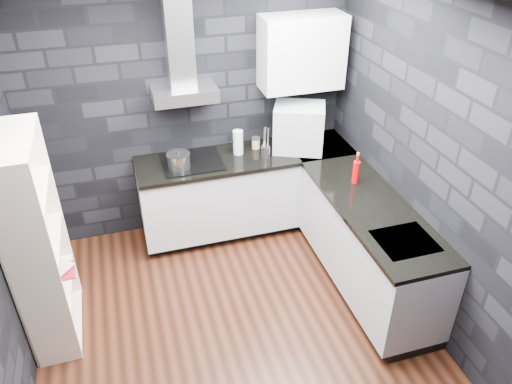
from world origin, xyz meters
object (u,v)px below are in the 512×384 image
pot (179,161)px  utensil_crock (266,151)px  red_bottle (356,172)px  bookshelf (38,244)px  glass_vase (238,142)px  fruit_bowl (35,250)px  appliance_garage (299,129)px  storage_jar (256,143)px

pot → utensil_crock: (0.87, -0.01, -0.02)m
pot → red_bottle: bearing=-25.8°
bookshelf → glass_vase: bearing=36.3°
pot → glass_vase: (0.62, 0.12, 0.05)m
utensil_crock → red_bottle: bearing=-48.3°
utensil_crock → fruit_bowl: size_ratio=0.58×
appliance_garage → bookshelf: (-2.47, -0.91, -0.22)m
bookshelf → storage_jar: bearing=35.3°
pot → red_bottle: size_ratio=1.01×
glass_vase → bookshelf: bearing=-152.1°
appliance_garage → fruit_bowl: bearing=-134.1°
storage_jar → fruit_bowl: (-2.06, -1.16, -0.01)m
pot → appliance_garage: bearing=2.5°
red_bottle → fruit_bowl: red_bottle is taller
appliance_garage → bookshelf: bearing=-136.4°
glass_vase → storage_jar: bearing=17.4°
pot → storage_jar: bearing=12.9°
pot → appliance_garage: appliance_garage is taller
appliance_garage → fruit_bowl: (-2.47, -1.02, -0.19)m
appliance_garage → fruit_bowl: 2.68m
glass_vase → red_bottle: bearing=-44.0°
fruit_bowl → storage_jar: bearing=29.4°
utensil_crock → pot: bearing=179.1°
glass_vase → utensil_crock: (0.25, -0.14, -0.07)m
bookshelf → fruit_bowl: bookshelf is taller
glass_vase → appliance_garage: size_ratio=0.51×
glass_vase → red_bottle: size_ratio=1.16×
utensil_crock → appliance_garage: (0.37, 0.07, 0.17)m
storage_jar → appliance_garage: 0.47m
bookshelf → appliance_garage: bearing=28.7°
pot → utensil_crock: size_ratio=1.87×
glass_vase → appliance_garage: 0.63m
storage_jar → fruit_bowl: size_ratio=0.52×
storage_jar → red_bottle: size_ratio=0.48×
glass_vase → fruit_bowl: 2.15m
appliance_garage → red_bottle: bearing=-48.0°
fruit_bowl → utensil_crock: bearing=24.5°
appliance_garage → utensil_crock: bearing=-146.4°
fruit_bowl → glass_vase: bearing=30.6°
red_bottle → fruit_bowl: 2.74m
pot → utensil_crock: pot is taller
bookshelf → fruit_bowl: bearing=-81.5°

